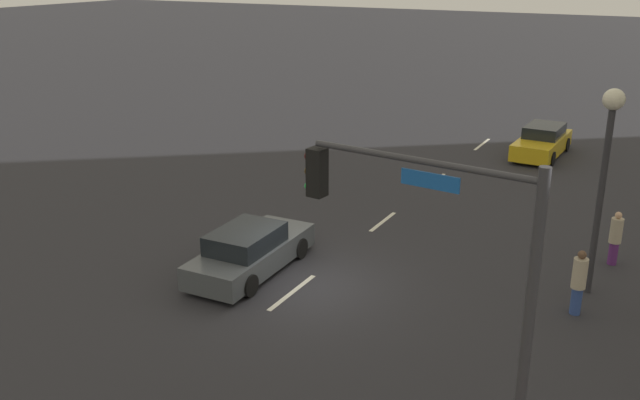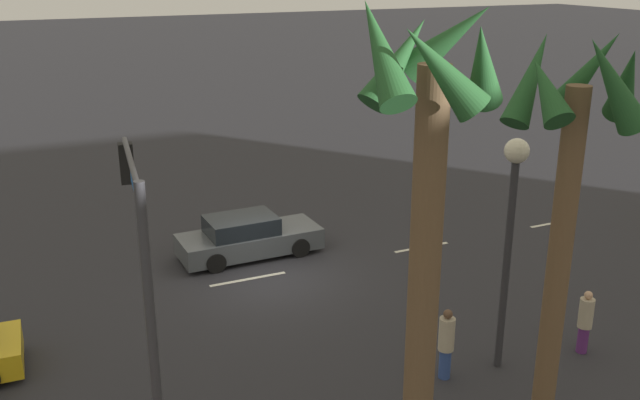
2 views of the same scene
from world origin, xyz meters
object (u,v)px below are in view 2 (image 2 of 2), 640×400
Objects in this scene: traffic_signal at (140,245)px; car_1 at (248,237)px; pedestrian_0 at (585,321)px; pedestrian_1 at (446,342)px; palm_tree_1 at (571,154)px; palm_tree_0 at (425,178)px; streetlamp at (511,210)px.

car_1 is at bearing -122.63° from traffic_signal.
traffic_signal reaches higher than pedestrian_0.
pedestrian_1 is (-1.84, 8.88, 0.28)m from car_1.
palm_tree_1 is (-7.33, 3.97, 2.07)m from traffic_signal.
palm_tree_0 reaches higher than palm_tree_1.
palm_tree_0 is 1.08× the size of palm_tree_1.
pedestrian_1 is at bearing 101.69° from car_1.
pedestrian_0 is 8.69m from palm_tree_0.
car_1 is at bearing -78.31° from pedestrian_1.
palm_tree_0 is at bearing 47.34° from pedestrian_1.
pedestrian_0 is at bearing -146.79° from palm_tree_1.
traffic_signal is 0.69× the size of palm_tree_1.
car_1 is at bearing -94.19° from palm_tree_0.
pedestrian_1 is at bearing -71.31° from palm_tree_1.
palm_tree_0 reaches higher than traffic_signal.
pedestrian_0 is (-10.32, 2.01, -3.00)m from traffic_signal.
palm_tree_0 reaches higher than pedestrian_0.
palm_tree_1 is at bearing 103.22° from car_1.
pedestrian_0 reaches higher than car_1.
traffic_signal is at bearing -11.77° from streetlamp.
car_1 is 9.27m from traffic_signal.
car_1 is 13.03m from palm_tree_0.
traffic_signal is (4.68, 7.31, 3.24)m from car_1.
pedestrian_0 is (-5.64, 9.33, 0.23)m from car_1.
palm_tree_0 is at bearing 130.31° from traffic_signal.
car_1 is at bearing -58.85° from pedestrian_0.
traffic_signal is 8.17m from streetlamp.
palm_tree_0 reaches higher than pedestrian_1.
streetlamp is 3.92m from pedestrian_0.
pedestrian_1 is at bearing -6.70° from pedestrian_0.
pedestrian_0 is at bearing 121.15° from car_1.
palm_tree_1 is at bearing 108.69° from pedestrian_1.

